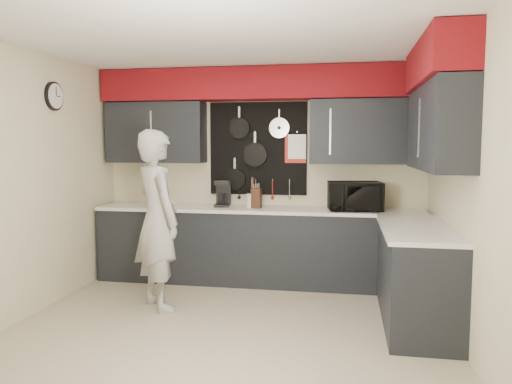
% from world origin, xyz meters
% --- Properties ---
extents(ground, '(4.00, 4.00, 0.00)m').
position_xyz_m(ground, '(0.00, 0.00, 0.00)').
color(ground, '#B8A48F').
rests_on(ground, ground).
extents(back_wall_assembly, '(4.00, 0.36, 2.60)m').
position_xyz_m(back_wall_assembly, '(0.01, 1.60, 2.01)').
color(back_wall_assembly, beige).
rests_on(back_wall_assembly, ground).
extents(right_wall_assembly, '(0.36, 3.50, 2.60)m').
position_xyz_m(right_wall_assembly, '(1.85, 0.26, 1.94)').
color(right_wall_assembly, beige).
rests_on(right_wall_assembly, ground).
extents(left_wall_assembly, '(0.05, 3.50, 2.60)m').
position_xyz_m(left_wall_assembly, '(-1.99, 0.02, 1.33)').
color(left_wall_assembly, beige).
rests_on(left_wall_assembly, ground).
extents(base_cabinets, '(3.95, 2.20, 0.92)m').
position_xyz_m(base_cabinets, '(0.49, 1.13, 0.46)').
color(base_cabinets, black).
rests_on(base_cabinets, ground).
extents(microwave, '(0.65, 0.49, 0.33)m').
position_xyz_m(microwave, '(1.14, 1.39, 1.08)').
color(microwave, black).
rests_on(microwave, base_cabinets).
extents(knife_block, '(0.11, 0.11, 0.24)m').
position_xyz_m(knife_block, '(-0.01, 1.39, 1.04)').
color(knife_block, '#391C12').
rests_on(knife_block, base_cabinets).
extents(utensil_crock, '(0.13, 0.13, 0.17)m').
position_xyz_m(utensil_crock, '(-0.08, 1.44, 1.00)').
color(utensil_crock, white).
rests_on(utensil_crock, base_cabinets).
extents(coffee_maker, '(0.21, 0.25, 0.33)m').
position_xyz_m(coffee_maker, '(-0.45, 1.50, 1.09)').
color(coffee_maker, black).
rests_on(coffee_maker, base_cabinets).
extents(person, '(0.78, 0.78, 1.83)m').
position_xyz_m(person, '(-0.85, 0.35, 0.91)').
color(person, '#A7A7A5').
rests_on(person, ground).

